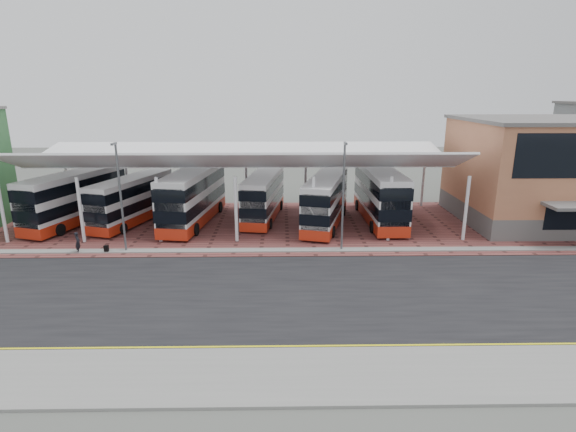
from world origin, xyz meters
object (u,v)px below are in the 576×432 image
Objects in this scene: terminal at (567,171)px; pedestrian at (78,242)px; bus_0 at (75,198)px; bus_2 at (193,197)px; bus_1 at (132,200)px; bus_5 at (380,196)px; bus_3 at (264,197)px; bus_4 at (326,201)px.

pedestrian is (-40.35, -7.92, -3.81)m from terminal.
bus_0 is 10.47m from bus_2.
terminal is 38.83m from bus_1.
bus_2 is 16.69m from bus_5.
pedestrian is (-13.25, -9.03, -1.26)m from bus_3.
terminal reaches higher than bus_0.
bus_0 reaches higher than bus_3.
bus_1 is 0.99× the size of bus_3.
bus_4 is at bearing -165.95° from bus_5.
terminal is at bearing 17.21° from bus_0.
bus_0 is 27.16m from bus_5.
bus_2 is 7.46× the size of pedestrian.
bus_1 is 0.86× the size of bus_2.
bus_3 is 10.55m from bus_5.
bus_2 is 1.15× the size of bus_3.
pedestrian is at bearing -137.40° from bus_3.
bus_1 is at bearing 17.72° from bus_0.
pedestrian is at bearing -84.10° from bus_1.
pedestrian is at bearing -145.06° from bus_4.
bus_0 is at bearing -167.52° from bus_4.
bus_1 is 11.70m from bus_3.
bus_4 is at bearing -89.09° from pedestrian.
bus_4 reaches higher than pedestrian.
bus_3 is at bearing 21.31° from bus_0.
bus_5 is at bearing 17.57° from bus_0.
bus_1 is (-38.74, -0.08, -2.56)m from terminal.
bus_2 reaches higher than pedestrian.
terminal reaches higher than bus_2.
bus_0 is 16.70m from bus_3.
bus_5 is (22.15, 0.20, 0.31)m from bus_1.
bus_3 is at bearing 23.28° from bus_1.
bus_4 is (17.15, -1.08, 0.11)m from bus_1.
pedestrian is (-7.07, -7.72, -1.57)m from bus_2.
terminal is 1.81× the size of bus_1.
bus_3 is (-27.10, 1.11, -2.55)m from terminal.
bus_1 is 0.95× the size of bus_4.
bus_4 is at bearing -176.93° from terminal.
bus_0 is 5.02m from bus_1.
bus_1 reaches higher than pedestrian.
bus_0 is 1.06× the size of bus_4.
bus_2 reaches higher than bus_5.
bus_4 is 6.79× the size of pedestrian.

